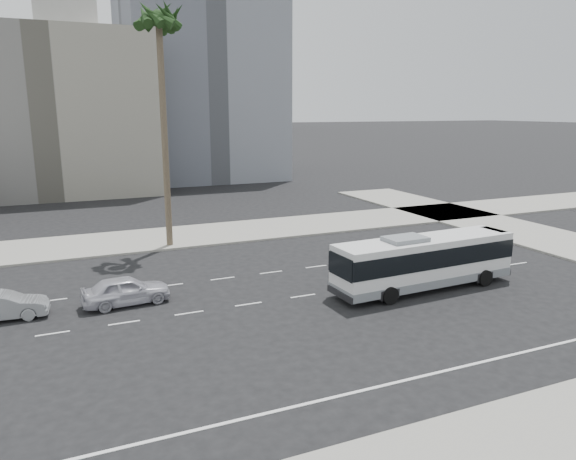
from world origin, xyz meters
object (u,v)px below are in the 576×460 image
car_a (126,290)px  car_b (2,306)px  city_bus (424,260)px  palm_near (159,24)px

car_a → car_b: car_a is taller
city_bus → palm_near: 22.49m
city_bus → palm_near: size_ratio=0.65×
car_a → palm_near: palm_near is taller
car_b → car_a: bearing=-88.1°
city_bus → car_b: (-20.58, 4.19, -0.95)m
car_a → city_bus: bearing=-108.9°
car_b → palm_near: palm_near is taller
city_bus → car_b: 21.02m
city_bus → car_a: size_ratio=2.50×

